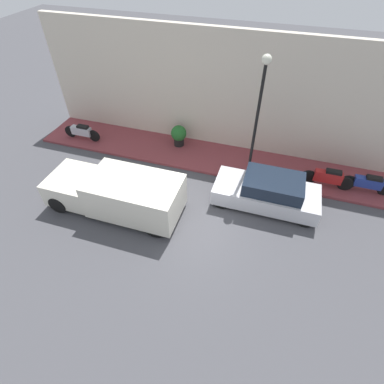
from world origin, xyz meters
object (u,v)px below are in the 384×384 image
at_px(motorcycle_red, 328,177).
at_px(delivery_van, 116,193).
at_px(potted_plant, 179,135).
at_px(streetlamp, 259,104).
at_px(parked_car, 268,192).
at_px(motorcycle_blue, 368,183).
at_px(scooter_silver, 82,131).

bearing_deg(motorcycle_red, delivery_van, 115.40).
height_order(delivery_van, potted_plant, delivery_van).
xyz_separation_m(delivery_van, potted_plant, (4.86, -0.88, -0.14)).
distance_m(motorcycle_red, streetlamp, 4.52).
distance_m(delivery_van, motorcycle_red, 8.85).
relative_size(delivery_van, motorcycle_red, 2.52).
height_order(parked_car, motorcycle_blue, parked_car).
bearing_deg(scooter_silver, parked_car, -100.54).
xyz_separation_m(motorcycle_red, motorcycle_blue, (0.16, -1.61, -0.03)).
xyz_separation_m(streetlamp, potted_plant, (1.41, 3.78, -2.91)).
relative_size(scooter_silver, streetlamp, 0.38).
bearing_deg(potted_plant, delivery_van, 169.77).
relative_size(delivery_van, scooter_silver, 2.67).
relative_size(motorcycle_red, streetlamp, 0.40).
bearing_deg(delivery_van, streetlamp, -53.44).
distance_m(streetlamp, potted_plant, 4.97).
distance_m(parked_car, motorcycle_red, 2.92).
height_order(delivery_van, streetlamp, streetlamp).
distance_m(scooter_silver, motorcycle_blue, 13.70).
relative_size(delivery_van, motorcycle_blue, 2.59).
height_order(parked_car, scooter_silver, parked_car).
height_order(scooter_silver, potted_plant, potted_plant).
height_order(delivery_van, scooter_silver, delivery_van).
bearing_deg(motorcycle_blue, potted_plant, 84.09).
xyz_separation_m(motorcycle_blue, streetlamp, (-0.50, 4.94, 3.06)).
bearing_deg(scooter_silver, delivery_van, -133.31).
bearing_deg(streetlamp, motorcycle_blue, -84.17).
relative_size(parked_car, streetlamp, 0.78).
relative_size(parked_car, potted_plant, 3.88).
height_order(parked_car, delivery_van, delivery_van).
height_order(motorcycle_red, streetlamp, streetlamp).
bearing_deg(scooter_silver, motorcycle_blue, -89.60).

